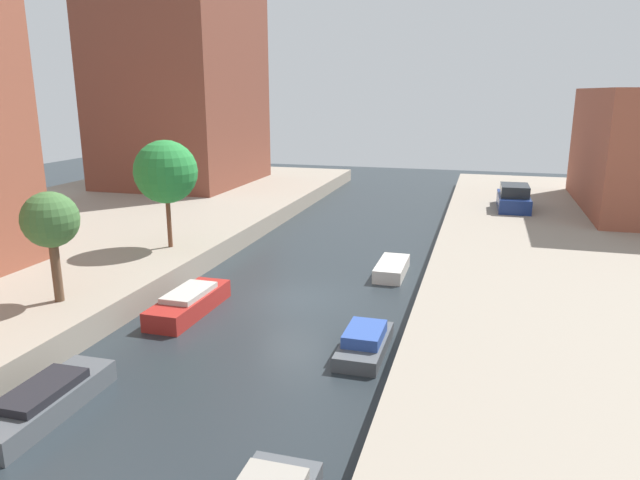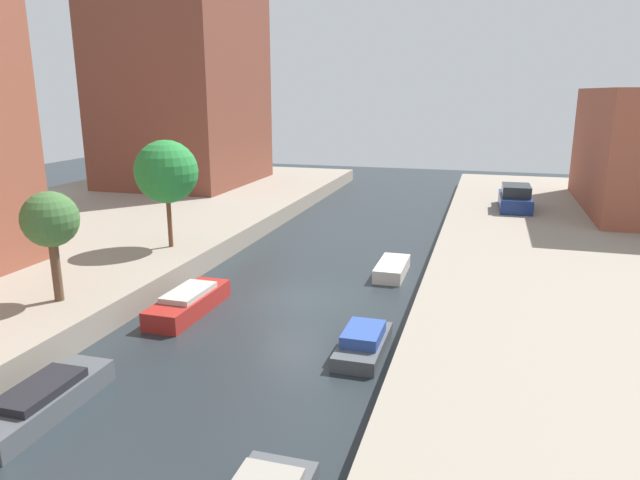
{
  "view_description": "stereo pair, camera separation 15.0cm",
  "coord_description": "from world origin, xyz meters",
  "px_view_note": "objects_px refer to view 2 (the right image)",
  "views": [
    {
      "loc": [
        7.0,
        -20.66,
        8.1
      ],
      "look_at": [
        0.43,
        2.37,
        1.92
      ],
      "focal_mm": 32.36,
      "sensor_mm": 36.0,
      "label": 1
    },
    {
      "loc": [
        7.15,
        -20.61,
        8.1
      ],
      "look_at": [
        0.43,
        2.37,
        1.92
      ],
      "focal_mm": 32.36,
      "sensor_mm": 36.0,
      "label": 2
    }
  ],
  "objects_px": {
    "moored_boat_right_2": "(363,342)",
    "moored_boat_left_1": "(43,401)",
    "parked_car": "(515,199)",
    "street_tree_1": "(50,221)",
    "moored_boat_left_2": "(189,302)",
    "moored_boat_right_3": "(392,269)",
    "street_tree_2": "(166,172)",
    "apartment_tower_far": "(179,22)"
  },
  "relations": [
    {
      "from": "street_tree_1",
      "to": "street_tree_2",
      "type": "relative_size",
      "value": 0.77
    },
    {
      "from": "apartment_tower_far",
      "to": "street_tree_1",
      "type": "height_order",
      "value": "apartment_tower_far"
    },
    {
      "from": "street_tree_1",
      "to": "apartment_tower_far",
      "type": "bearing_deg",
      "value": 109.4
    },
    {
      "from": "parked_car",
      "to": "moored_boat_right_2",
      "type": "xyz_separation_m",
      "value": [
        -5.19,
        -20.55,
        -1.3
      ]
    },
    {
      "from": "street_tree_2",
      "to": "moored_boat_left_2",
      "type": "distance_m",
      "value": 7.48
    },
    {
      "from": "parked_car",
      "to": "moored_boat_right_2",
      "type": "bearing_deg",
      "value": -104.16
    },
    {
      "from": "parked_car",
      "to": "moored_boat_left_2",
      "type": "xyz_separation_m",
      "value": [
        -12.22,
        -19.03,
        -1.24
      ]
    },
    {
      "from": "moored_boat_left_2",
      "to": "moored_boat_right_2",
      "type": "xyz_separation_m",
      "value": [
        7.04,
        -1.52,
        -0.06
      ]
    },
    {
      "from": "moored_boat_left_1",
      "to": "moored_boat_right_2",
      "type": "distance_m",
      "value": 9.27
    },
    {
      "from": "moored_boat_left_2",
      "to": "moored_boat_left_1",
      "type": "bearing_deg",
      "value": -91.12
    },
    {
      "from": "moored_boat_left_2",
      "to": "moored_boat_right_2",
      "type": "height_order",
      "value": "moored_boat_left_2"
    },
    {
      "from": "moored_boat_left_1",
      "to": "moored_boat_right_3",
      "type": "xyz_separation_m",
      "value": [
        6.74,
        14.13,
        -0.07
      ]
    },
    {
      "from": "street_tree_2",
      "to": "moored_boat_right_2",
      "type": "height_order",
      "value": "street_tree_2"
    },
    {
      "from": "street_tree_1",
      "to": "moored_boat_left_1",
      "type": "height_order",
      "value": "street_tree_1"
    },
    {
      "from": "street_tree_2",
      "to": "moored_boat_left_2",
      "type": "relative_size",
      "value": 1.16
    },
    {
      "from": "moored_boat_left_1",
      "to": "moored_boat_right_2",
      "type": "xyz_separation_m",
      "value": [
        7.18,
        5.87,
        -0.03
      ]
    },
    {
      "from": "moored_boat_left_2",
      "to": "street_tree_1",
      "type": "bearing_deg",
      "value": -145.87
    },
    {
      "from": "apartment_tower_far",
      "to": "moored_boat_left_1",
      "type": "xyz_separation_m",
      "value": [
        12.54,
        -30.56,
        -12.81
      ]
    },
    {
      "from": "apartment_tower_far",
      "to": "moored_boat_right_3",
      "type": "height_order",
      "value": "apartment_tower_far"
    },
    {
      "from": "street_tree_2",
      "to": "parked_car",
      "type": "bearing_deg",
      "value": 41.37
    },
    {
      "from": "apartment_tower_far",
      "to": "moored_boat_right_2",
      "type": "height_order",
      "value": "apartment_tower_far"
    },
    {
      "from": "street_tree_1",
      "to": "parked_car",
      "type": "bearing_deg",
      "value": 53.57
    },
    {
      "from": "apartment_tower_far",
      "to": "parked_car",
      "type": "xyz_separation_m",
      "value": [
        24.9,
        -4.14,
        -11.54
      ]
    },
    {
      "from": "parked_car",
      "to": "moored_boat_right_2",
      "type": "height_order",
      "value": "parked_car"
    },
    {
      "from": "street_tree_1",
      "to": "street_tree_2",
      "type": "height_order",
      "value": "street_tree_2"
    },
    {
      "from": "moored_boat_right_3",
      "to": "parked_car",
      "type": "bearing_deg",
      "value": 65.4
    },
    {
      "from": "parked_car",
      "to": "street_tree_1",
      "type": "bearing_deg",
      "value": -126.43
    },
    {
      "from": "street_tree_1",
      "to": "moored_boat_left_1",
      "type": "xyz_separation_m",
      "value": [
        3.51,
        -4.92,
        -3.48
      ]
    },
    {
      "from": "street_tree_1",
      "to": "parked_car",
      "type": "height_order",
      "value": "street_tree_1"
    },
    {
      "from": "street_tree_1",
      "to": "moored_boat_left_2",
      "type": "height_order",
      "value": "street_tree_1"
    },
    {
      "from": "apartment_tower_far",
      "to": "moored_boat_right_2",
      "type": "bearing_deg",
      "value": -51.39
    },
    {
      "from": "moored_boat_right_2",
      "to": "moored_boat_left_1",
      "type": "bearing_deg",
      "value": -140.75
    },
    {
      "from": "moored_boat_right_2",
      "to": "street_tree_1",
      "type": "bearing_deg",
      "value": -174.92
    },
    {
      "from": "moored_boat_right_3",
      "to": "moored_boat_left_2",
      "type": "bearing_deg",
      "value": -134.38
    },
    {
      "from": "apartment_tower_far",
      "to": "moored_boat_right_3",
      "type": "xyz_separation_m",
      "value": [
        19.28,
        -16.43,
        -12.88
      ]
    },
    {
      "from": "moored_boat_left_2",
      "to": "moored_boat_right_2",
      "type": "distance_m",
      "value": 7.2
    },
    {
      "from": "parked_car",
      "to": "moored_boat_right_3",
      "type": "bearing_deg",
      "value": -114.6
    },
    {
      "from": "moored_boat_right_2",
      "to": "moored_boat_right_3",
      "type": "relative_size",
      "value": 1.04
    },
    {
      "from": "apartment_tower_far",
      "to": "moored_boat_left_2",
      "type": "bearing_deg",
      "value": -61.31
    },
    {
      "from": "moored_boat_right_3",
      "to": "moored_boat_left_1",
      "type": "bearing_deg",
      "value": -115.5
    },
    {
      "from": "street_tree_1",
      "to": "parked_car",
      "type": "distance_m",
      "value": 26.82
    },
    {
      "from": "street_tree_2",
      "to": "moored_boat_left_1",
      "type": "bearing_deg",
      "value": -74.26
    }
  ]
}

